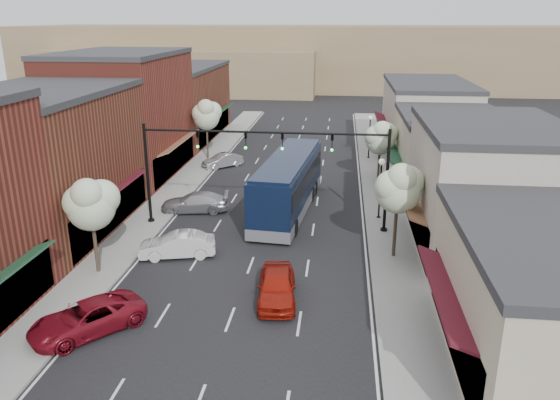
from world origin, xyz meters
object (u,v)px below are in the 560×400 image
(parked_car_b, at_px, (177,245))
(signal_mast_right, at_px, (350,165))
(red_hatchback, at_px, (277,286))
(lamp_post_far, at_px, (370,130))
(parked_car_c, at_px, (195,202))
(parked_car_e, at_px, (223,161))
(lamp_post_near, at_px, (381,179))
(coach_bus, at_px, (288,184))
(tree_left_near, at_px, (91,203))
(parked_car_a, at_px, (87,318))
(tree_right_near, at_px, (399,187))
(tree_right_far, at_px, (381,137))
(tree_left_far, at_px, (207,114))
(signal_mast_left, at_px, (181,160))

(parked_car_b, bearing_deg, signal_mast_right, 103.64)
(signal_mast_right, distance_m, red_hatchback, 11.21)
(parked_car_b, bearing_deg, lamp_post_far, 140.19)
(signal_mast_right, xyz_separation_m, parked_car_b, (-10.16, -5.28, -3.88))
(parked_car_c, height_order, parked_car_e, parked_car_c)
(lamp_post_near, height_order, coach_bus, lamp_post_near)
(lamp_post_near, bearing_deg, tree_left_near, -146.67)
(parked_car_a, relative_size, parked_car_c, 1.04)
(lamp_post_far, bearing_deg, parked_car_e, -161.20)
(signal_mast_right, height_order, red_hatchback, signal_mast_right)
(tree_right_near, xyz_separation_m, parked_car_c, (-13.91, 6.74, -3.73))
(tree_left_near, bearing_deg, parked_car_e, 84.96)
(signal_mast_right, height_order, tree_left_near, signal_mast_right)
(tree_right_far, distance_m, tree_left_near, 25.99)
(red_hatchback, bearing_deg, parked_car_b, 139.00)
(lamp_post_far, xyz_separation_m, red_hatchback, (-5.81, -29.90, -2.21))
(parked_car_a, xyz_separation_m, parked_car_c, (0.64, 16.48, 0.00))
(tree_right_near, bearing_deg, tree_right_far, 90.00)
(tree_right_far, distance_m, tree_left_far, 17.66)
(lamp_post_far, distance_m, red_hatchback, 30.54)
(red_hatchback, xyz_separation_m, parked_car_a, (-8.19, -3.90, -0.08))
(parked_car_a, bearing_deg, lamp_post_far, 109.44)
(parked_car_a, xyz_separation_m, parked_car_e, (0.00, 29.03, -0.07))
(tree_right_far, height_order, parked_car_e, tree_right_far)
(signal_mast_left, bearing_deg, lamp_post_near, 10.56)
(tree_right_near, xyz_separation_m, tree_left_far, (-16.60, 22.00, 0.15))
(lamp_post_near, bearing_deg, tree_right_far, 86.69)
(signal_mast_left, xyz_separation_m, lamp_post_near, (13.42, 2.50, -1.62))
(parked_car_b, bearing_deg, tree_left_far, 175.29)
(signal_mast_left, relative_size, tree_right_far, 1.51)
(signal_mast_right, bearing_deg, tree_right_near, -56.09)
(signal_mast_right, height_order, coach_bus, signal_mast_right)
(tree_right_near, distance_m, lamp_post_far, 24.11)
(tree_left_far, relative_size, parked_car_c, 1.24)
(signal_mast_left, relative_size, red_hatchback, 1.75)
(red_hatchback, distance_m, parked_car_e, 26.43)
(coach_bus, distance_m, parked_car_a, 18.95)
(tree_left_far, xyz_separation_m, parked_car_b, (3.71, -23.22, -3.86))
(signal_mast_left, xyz_separation_m, coach_bus, (6.87, 3.57, -2.50))
(coach_bus, bearing_deg, parked_car_e, 128.15)
(tree_right_far, bearing_deg, signal_mast_right, -102.85)
(signal_mast_left, height_order, lamp_post_far, signal_mast_left)
(red_hatchback, relative_size, parked_car_a, 0.91)
(parked_car_c, bearing_deg, tree_left_near, -22.29)
(signal_mast_right, distance_m, lamp_post_far, 20.19)
(parked_car_a, bearing_deg, parked_car_e, 131.94)
(lamp_post_near, bearing_deg, parked_car_e, 137.71)
(parked_car_b, bearing_deg, tree_right_far, 129.40)
(tree_left_far, height_order, parked_car_a, tree_left_far)
(signal_mast_right, xyz_separation_m, parked_car_a, (-11.82, -13.80, -3.90))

